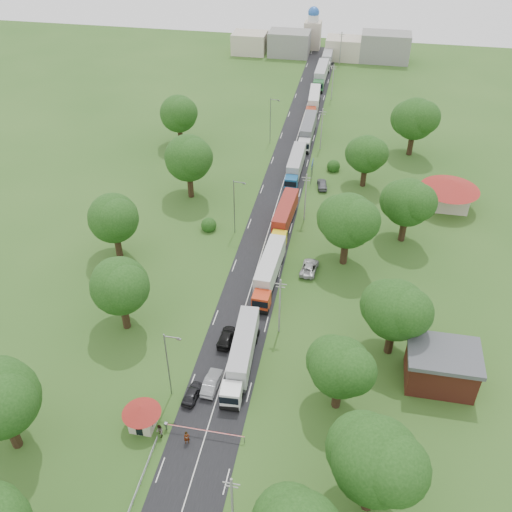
% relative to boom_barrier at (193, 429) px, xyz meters
% --- Properties ---
extents(ground, '(260.00, 260.00, 0.00)m').
position_rel_boom_barrier_xyz_m(ground, '(1.36, 25.00, -0.89)').
color(ground, '#2C531B').
rests_on(ground, ground).
extents(road, '(8.00, 200.00, 0.04)m').
position_rel_boom_barrier_xyz_m(road, '(1.36, 45.00, -0.89)').
color(road, black).
rests_on(road, ground).
extents(boom_barrier, '(9.22, 0.35, 1.18)m').
position_rel_boom_barrier_xyz_m(boom_barrier, '(0.00, 0.00, 0.00)').
color(boom_barrier, slate).
rests_on(boom_barrier, ground).
extents(guard_booth, '(4.40, 4.40, 3.45)m').
position_rel_boom_barrier_xyz_m(guard_booth, '(-5.84, -0.00, 1.27)').
color(guard_booth, beige).
rests_on(guard_booth, ground).
extents(guard_rail, '(0.10, 17.00, 1.70)m').
position_rel_boom_barrier_xyz_m(guard_rail, '(-3.64, -10.00, -0.89)').
color(guard_rail, slate).
rests_on(guard_rail, ground).
extents(info_sign, '(0.12, 3.10, 4.10)m').
position_rel_boom_barrier_xyz_m(info_sign, '(6.56, 60.00, 2.11)').
color(info_sign, slate).
rests_on(info_sign, ground).
extents(pole_0, '(1.60, 0.24, 9.00)m').
position_rel_boom_barrier_xyz_m(pole_0, '(6.86, -10.00, 3.79)').
color(pole_0, gray).
rests_on(pole_0, ground).
extents(pole_1, '(1.60, 0.24, 9.00)m').
position_rel_boom_barrier_xyz_m(pole_1, '(6.86, 18.00, 3.79)').
color(pole_1, gray).
rests_on(pole_1, ground).
extents(pole_2, '(1.60, 0.24, 9.00)m').
position_rel_boom_barrier_xyz_m(pole_2, '(6.86, 46.00, 3.79)').
color(pole_2, gray).
rests_on(pole_2, ground).
extents(pole_3, '(1.60, 0.24, 9.00)m').
position_rel_boom_barrier_xyz_m(pole_3, '(6.86, 74.00, 3.79)').
color(pole_3, gray).
rests_on(pole_3, ground).
extents(pole_4, '(1.60, 0.24, 9.00)m').
position_rel_boom_barrier_xyz_m(pole_4, '(6.86, 102.00, 3.79)').
color(pole_4, gray).
rests_on(pole_4, ground).
extents(pole_5, '(1.60, 0.24, 9.00)m').
position_rel_boom_barrier_xyz_m(pole_5, '(6.86, 130.00, 3.79)').
color(pole_5, gray).
rests_on(pole_5, ground).
extents(lamp_0, '(2.03, 0.22, 10.00)m').
position_rel_boom_barrier_xyz_m(lamp_0, '(-3.99, 5.00, 4.66)').
color(lamp_0, slate).
rests_on(lamp_0, ground).
extents(lamp_1, '(2.03, 0.22, 10.00)m').
position_rel_boom_barrier_xyz_m(lamp_1, '(-3.99, 40.00, 4.66)').
color(lamp_1, slate).
rests_on(lamp_1, ground).
extents(lamp_2, '(2.03, 0.22, 10.00)m').
position_rel_boom_barrier_xyz_m(lamp_2, '(-3.99, 75.00, 4.66)').
color(lamp_2, slate).
rests_on(lamp_2, ground).
extents(tree_1, '(9.60, 9.60, 12.05)m').
position_rel_boom_barrier_xyz_m(tree_1, '(19.34, -4.83, 6.96)').
color(tree_1, '#382616').
rests_on(tree_1, ground).
extents(tree_2, '(8.00, 8.00, 10.10)m').
position_rel_boom_barrier_xyz_m(tree_2, '(15.35, 7.14, 5.70)').
color(tree_2, '#382616').
rests_on(tree_2, ground).
extents(tree_3, '(8.80, 8.80, 11.07)m').
position_rel_boom_barrier_xyz_m(tree_3, '(21.35, 17.16, 6.33)').
color(tree_3, '#382616').
rests_on(tree_3, ground).
extents(tree_4, '(9.60, 9.60, 12.05)m').
position_rel_boom_barrier_xyz_m(tree_4, '(14.34, 35.17, 6.96)').
color(tree_4, '#382616').
rests_on(tree_4, ground).
extents(tree_5, '(8.80, 8.80, 11.07)m').
position_rel_boom_barrier_xyz_m(tree_5, '(23.35, 43.16, 6.33)').
color(tree_5, '#382616').
rests_on(tree_5, ground).
extents(tree_6, '(8.00, 8.00, 10.10)m').
position_rel_boom_barrier_xyz_m(tree_6, '(16.35, 60.14, 5.70)').
color(tree_6, '#382616').
rests_on(tree_6, ground).
extents(tree_7, '(9.60, 9.60, 12.05)m').
position_rel_boom_barrier_xyz_m(tree_7, '(25.34, 75.17, 6.96)').
color(tree_7, '#382616').
rests_on(tree_7, ground).
extents(tree_9, '(9.60, 9.60, 12.05)m').
position_rel_boom_barrier_xyz_m(tree_9, '(-18.66, -4.83, 6.96)').
color(tree_9, '#382616').
rests_on(tree_9, ground).
extents(tree_10, '(8.80, 8.80, 11.07)m').
position_rel_boom_barrier_xyz_m(tree_10, '(-13.65, 15.16, 6.33)').
color(tree_10, '#382616').
rests_on(tree_10, ground).
extents(tree_11, '(8.80, 8.80, 11.07)m').
position_rel_boom_barrier_xyz_m(tree_11, '(-20.65, 30.16, 6.33)').
color(tree_11, '#382616').
rests_on(tree_11, ground).
extents(tree_12, '(9.60, 9.60, 12.05)m').
position_rel_boom_barrier_xyz_m(tree_12, '(-14.66, 50.17, 6.96)').
color(tree_12, '#382616').
rests_on(tree_12, ground).
extents(tree_13, '(8.80, 8.80, 11.07)m').
position_rel_boom_barrier_xyz_m(tree_13, '(-22.65, 70.16, 6.33)').
color(tree_13, '#382616').
rests_on(tree_13, ground).
extents(house_brick, '(8.60, 6.60, 5.20)m').
position_rel_boom_barrier_xyz_m(house_brick, '(27.36, 13.00, 1.76)').
color(house_brick, maroon).
rests_on(house_brick, ground).
extents(house_cream, '(10.08, 10.08, 5.80)m').
position_rel_boom_barrier_xyz_m(house_cream, '(31.36, 55.00, 2.75)').
color(house_cream, beige).
rests_on(house_cream, ground).
extents(distant_town, '(52.00, 8.00, 8.00)m').
position_rel_boom_barrier_xyz_m(distant_town, '(2.04, 135.00, 2.60)').
color(distant_town, gray).
rests_on(distant_town, ground).
extents(church, '(5.00, 5.00, 12.30)m').
position_rel_boom_barrier_xyz_m(church, '(-2.64, 143.00, 4.50)').
color(church, beige).
rests_on(church, ground).
extents(truck_0, '(3.06, 14.34, 3.96)m').
position_rel_boom_barrier_xyz_m(truck_0, '(3.24, 11.10, 1.21)').
color(truck_0, white).
rests_on(truck_0, ground).
extents(truck_1, '(3.01, 14.44, 3.99)m').
position_rel_boom_barrier_xyz_m(truck_1, '(3.71, 28.12, 1.23)').
color(truck_1, red).
rests_on(truck_1, ground).
extents(truck_2, '(3.05, 14.11, 3.90)m').
position_rel_boom_barrier_xyz_m(truck_2, '(3.75, 43.19, 1.18)').
color(truck_2, yellow).
rests_on(truck_2, ground).
extents(truck_3, '(2.46, 14.11, 3.91)m').
position_rel_boom_barrier_xyz_m(truck_3, '(3.14, 61.85, 1.18)').
color(truck_3, '#165084').
rests_on(truck_3, ground).
extents(truck_4, '(2.52, 14.54, 4.03)m').
position_rel_boom_barrier_xyz_m(truck_4, '(3.62, 78.12, 1.25)').
color(truck_4, silver).
rests_on(truck_4, ground).
extents(truck_5, '(2.99, 14.09, 3.89)m').
position_rel_boom_barrier_xyz_m(truck_5, '(3.06, 95.36, 1.17)').
color(truck_5, maroon).
rests_on(truck_5, ground).
extents(truck_6, '(2.81, 15.61, 4.33)m').
position_rel_boom_barrier_xyz_m(truck_6, '(3.03, 113.32, 1.40)').
color(truck_6, '#256431').
rests_on(truck_6, ground).
extents(truck_7, '(2.56, 14.15, 3.92)m').
position_rel_boom_barrier_xyz_m(truck_7, '(3.48, 128.13, 1.19)').
color(truck_7, silver).
rests_on(truck_7, ground).
extents(car_lane_front, '(2.04, 4.09, 1.34)m').
position_rel_boom_barrier_xyz_m(car_lane_front, '(-1.52, 5.00, -0.22)').
color(car_lane_front, black).
rests_on(car_lane_front, ground).
extents(car_lane_mid, '(1.84, 4.73, 1.53)m').
position_rel_boom_barrier_xyz_m(car_lane_mid, '(0.36, 7.00, -0.12)').
color(car_lane_mid, gray).
rests_on(car_lane_mid, ground).
extents(car_lane_rear, '(2.07, 4.73, 1.35)m').
position_rel_boom_barrier_xyz_m(car_lane_rear, '(0.36, 14.90, -0.22)').
color(car_lane_rear, black).
rests_on(car_lane_rear, ground).
extents(car_verge_near, '(2.76, 5.19, 1.39)m').
position_rel_boom_barrier_xyz_m(car_verge_near, '(9.36, 31.82, -0.20)').
color(car_verge_near, '#AFAFAF').
rests_on(car_verge_near, ground).
extents(car_verge_far, '(2.42, 4.58, 1.48)m').
position_rel_boom_barrier_xyz_m(car_verge_far, '(8.85, 57.71, -0.15)').
color(car_verge_far, slate).
rests_on(car_verge_far, ground).
extents(pedestrian_near, '(0.78, 0.65, 1.83)m').
position_rel_boom_barrier_xyz_m(pedestrian_near, '(-0.34, -1.26, 0.02)').
color(pedestrian_near, gray).
rests_on(pedestrian_near, ground).
extents(pedestrian_booth, '(1.10, 1.14, 1.86)m').
position_rel_boom_barrier_xyz_m(pedestrian_booth, '(-3.54, -1.00, 0.04)').
color(pedestrian_booth, gray).
rests_on(pedestrian_booth, ground).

